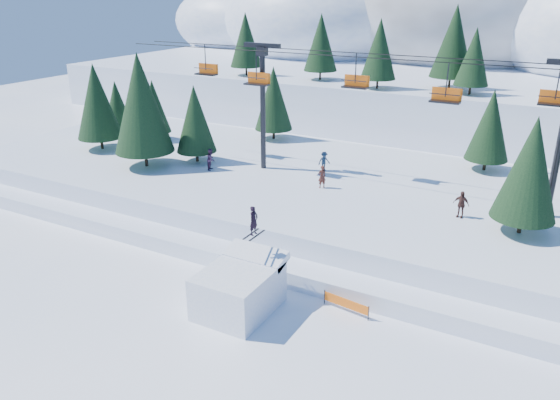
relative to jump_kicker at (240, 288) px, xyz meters
The scene contains 10 objects.
ground 2.55m from the jump_kicker, 58.48° to the right, with size 160.00×160.00×0.00m, color white.
mid_shelf 16.20m from the jump_kicker, 86.00° to the left, with size 70.00×22.00×2.50m, color white.
berm 6.31m from the jump_kicker, 79.59° to the left, with size 70.00×6.00×1.10m, color white.
mountain_ridge 72.08m from the jump_kicker, 93.15° to the left, with size 119.00×60.00×26.46m.
jump_kicker is the anchor object (origin of this frame).
chairlift 18.32m from the jump_kicker, 79.13° to the left, with size 46.00×3.21×10.28m.
conifer_stand 17.77m from the jump_kicker, 76.96° to the left, with size 60.75×17.53×9.56m.
distant_skiers 15.71m from the jump_kicker, 89.12° to the left, with size 29.09×7.66×1.84m.
banner_near 5.97m from the jump_kicker, 25.56° to the left, with size 2.83×0.45×0.90m.
banner_far 11.19m from the jump_kicker, 26.74° to the left, with size 2.74×0.86×0.90m.
Camera 1 is at (13.45, -20.19, 16.89)m, focal length 35.00 mm.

